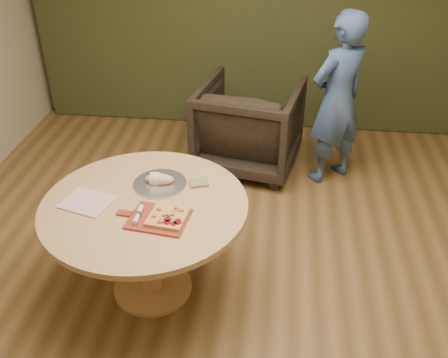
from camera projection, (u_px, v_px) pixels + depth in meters
The scene contains 11 objects.
room_shell at pixel (230, 125), 2.64m from camera, with size 5.04×6.04×2.84m.
pedestal_table at pixel (146, 221), 3.23m from camera, with size 1.32×1.32×0.75m.
pizza_paddle at pixel (157, 219), 3.01m from camera, with size 0.46×0.32×0.01m.
flatbread_pizza at pixel (168, 217), 2.99m from camera, with size 0.25×0.25×0.04m.
cutlery_roll at pixel (138, 214), 3.01m from camera, with size 0.03×0.20×0.03m.
newspaper at pixel (87, 202), 3.16m from camera, with size 0.30×0.25×0.01m, color white.
serving_tray at pixel (160, 184), 3.33m from camera, with size 0.36×0.36×0.02m.
bread_roll at pixel (158, 179), 3.31m from camera, with size 0.19×0.09×0.09m.
green_packet at pixel (199, 183), 3.34m from camera, with size 0.12×0.10×0.02m, color #56682E.
armchair at pixel (249, 121), 4.77m from camera, with size 0.91×0.85×0.94m, color black.
person_standing at pixel (337, 100), 4.40m from camera, with size 0.58×0.38×1.58m, color #395586.
Camera 1 is at (0.25, -2.36, 2.59)m, focal length 40.00 mm.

